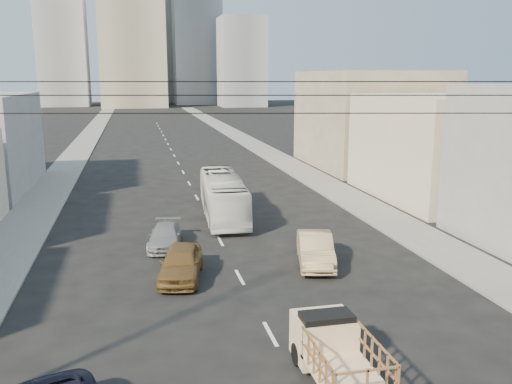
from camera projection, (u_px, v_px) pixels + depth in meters
name	position (u px, v px, depth m)	size (l,w,h in m)	color
sidewalk_left	(84.00, 144.00, 76.86)	(3.50, 180.00, 0.12)	slate
sidewalk_right	(245.00, 140.00, 81.90)	(3.50, 180.00, 0.12)	slate
lane_dashes	(176.00, 159.00, 63.16)	(0.15, 104.00, 0.01)	silver
flatbed_pickup	(336.00, 349.00, 16.86)	(1.95, 4.41, 1.90)	beige
city_bus	(223.00, 196.00, 36.85)	(2.46, 10.51, 2.93)	silver
sedan_brown	(181.00, 263.00, 25.60)	(1.87, 4.64, 1.58)	brown
sedan_tan	(315.00, 249.00, 27.61)	(1.68, 4.82, 1.59)	tan
sedan_grey	(165.00, 236.00, 30.47)	(1.73, 4.26, 1.24)	gray
overhead_wires	(343.00, 97.00, 12.15)	(23.01, 5.02, 0.72)	black
bldg_right_mid	(448.00, 147.00, 42.66)	(11.00, 14.00, 8.00)	beige
bldg_right_far	(370.00, 119.00, 57.83)	(12.00, 16.00, 10.00)	gray
high_rise_tower	(131.00, 9.00, 167.71)	(20.00, 20.00, 60.00)	gray
midrise_ne	(197.00, 46.00, 188.83)	(16.00, 16.00, 40.00)	gray
midrise_nw	(63.00, 53.00, 175.24)	(15.00, 15.00, 34.00)	gray
midrise_back	(160.00, 42.00, 200.15)	(18.00, 18.00, 44.00)	gray
midrise_east	(242.00, 62.00, 173.56)	(14.00, 14.00, 28.00)	gray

